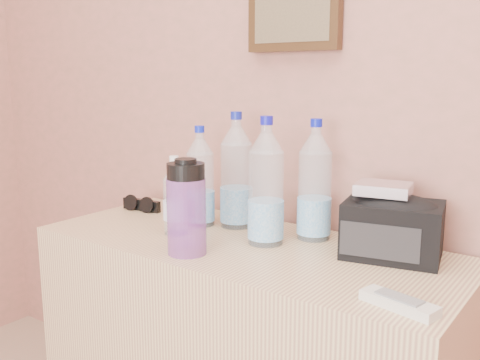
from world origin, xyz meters
name	(u,v)px	position (x,y,z in m)	size (l,w,h in m)	color
picture_frame	(294,7)	(-0.45, 1.98, 1.40)	(0.30, 0.03, 0.25)	#382311
pet_large_a	(200,182)	(-0.67, 1.80, 0.89)	(0.08, 0.08, 0.31)	white
pet_large_b	(236,177)	(-0.57, 1.85, 0.90)	(0.10, 0.10, 0.35)	silver
pet_large_c	(315,187)	(-0.32, 1.88, 0.90)	(0.09, 0.09, 0.34)	silver
pet_large_d	(266,188)	(-0.40, 1.76, 0.90)	(0.09, 0.09, 0.35)	white
pet_small	(175,200)	(-0.67, 1.68, 0.85)	(0.07, 0.07, 0.23)	white
nalgene_bottle	(186,207)	(-0.52, 1.57, 0.87)	(0.10, 0.10, 0.25)	purple
sunglasses	(142,205)	(-0.95, 1.82, 0.77)	(0.15, 0.06, 0.04)	black
ac_remote	(399,303)	(0.04, 1.56, 0.76)	(0.16, 0.05, 0.02)	white
toiletry_bag	(393,226)	(-0.08, 1.86, 0.83)	(0.24, 0.17, 0.16)	black
foil_packet	(384,189)	(-0.11, 1.85, 0.92)	(0.13, 0.11, 0.03)	silver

